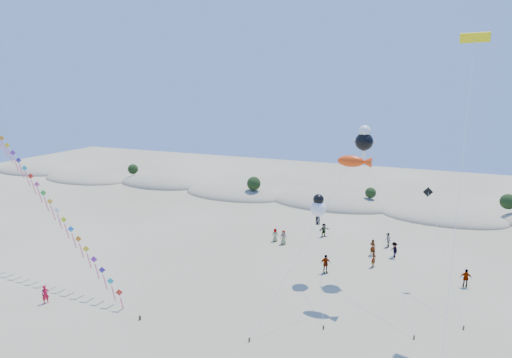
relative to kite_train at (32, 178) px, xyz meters
The scene contains 9 objects.
dune_ridge 41.95m from the kite_train, 56.68° to the left, with size 145.30×11.49×5.57m.
kite_train is the anchor object (origin of this frame).
fish_kite 30.36m from the kite_train, 11.31° to the left, with size 6.52×10.32×12.26m.
cartoon_kite_low 27.54m from the kite_train, 17.11° to the left, with size 3.58×9.13×8.18m.
cartoon_kite_high 31.85m from the kite_train, 20.61° to the left, with size 6.82×11.01×14.28m.
parafoil_kite 39.64m from the kite_train, ahead, with size 2.00×15.50×21.46m.
dark_kite 37.59m from the kite_train, 14.05° to the left, with size 3.80×7.73×8.97m.
flyer_foreground 11.90m from the kite_train, 38.81° to the right, with size 0.57×0.37×1.56m, color #B40E27.
beachgoers 35.82m from the kite_train, 25.98° to the left, with size 30.90×11.20×1.87m.
Camera 1 is at (14.05, -17.85, 17.81)m, focal length 30.00 mm.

